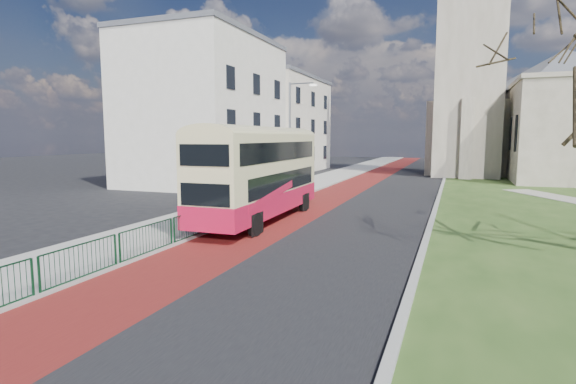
% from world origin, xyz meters
% --- Properties ---
extents(ground, '(160.00, 160.00, 0.00)m').
position_xyz_m(ground, '(0.00, 0.00, 0.00)').
color(ground, black).
rests_on(ground, ground).
extents(road_carriageway, '(9.00, 120.00, 0.01)m').
position_xyz_m(road_carriageway, '(1.50, 20.00, 0.01)').
color(road_carriageway, black).
rests_on(road_carriageway, ground).
extents(bus_lane, '(3.40, 120.00, 0.01)m').
position_xyz_m(bus_lane, '(-1.20, 20.00, 0.01)').
color(bus_lane, '#591414').
rests_on(bus_lane, ground).
extents(pavement_west, '(4.00, 120.00, 0.12)m').
position_xyz_m(pavement_west, '(-5.00, 20.00, 0.06)').
color(pavement_west, gray).
rests_on(pavement_west, ground).
extents(kerb_west, '(0.25, 120.00, 0.13)m').
position_xyz_m(kerb_west, '(-3.00, 20.00, 0.07)').
color(kerb_west, '#999993').
rests_on(kerb_west, ground).
extents(kerb_east, '(0.25, 80.00, 0.13)m').
position_xyz_m(kerb_east, '(6.10, 22.00, 0.07)').
color(kerb_east, '#999993').
rests_on(kerb_east, ground).
extents(pedestrian_railing, '(0.07, 24.00, 1.12)m').
position_xyz_m(pedestrian_railing, '(-2.95, 4.00, 0.55)').
color(pedestrian_railing, '#0C371B').
rests_on(pedestrian_railing, ground).
extents(gothic_church, '(16.38, 18.00, 40.00)m').
position_xyz_m(gothic_church, '(12.56, 38.00, 13.13)').
color(gothic_church, gray).
rests_on(gothic_church, ground).
extents(street_block_near, '(10.30, 14.30, 13.00)m').
position_xyz_m(street_block_near, '(-14.00, 22.00, 6.51)').
color(street_block_near, beige).
rests_on(street_block_near, ground).
extents(street_block_far, '(10.30, 16.30, 11.50)m').
position_xyz_m(street_block_far, '(-14.00, 38.00, 5.76)').
color(street_block_far, beige).
rests_on(street_block_far, ground).
extents(streetlamp, '(2.13, 0.18, 8.00)m').
position_xyz_m(streetlamp, '(-4.35, 18.00, 4.59)').
color(streetlamp, gray).
rests_on(streetlamp, pavement_west).
extents(bus, '(2.69, 10.81, 4.50)m').
position_xyz_m(bus, '(-1.94, 6.87, 2.57)').
color(bus, '#B61033').
rests_on(bus, ground).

